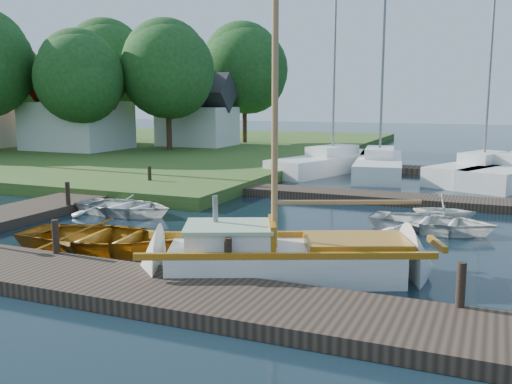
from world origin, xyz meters
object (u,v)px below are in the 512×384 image
at_px(mooring_post_1, 56,237).
at_px(marina_boat_1, 379,164).
at_px(tender_a, 124,204).
at_px(mooring_post_5, 150,176).
at_px(tree_4, 107,67).
at_px(mooring_post_3, 461,285).
at_px(mooring_post_4, 68,194).
at_px(tree_5, 10,80).
at_px(tree_7, 245,69).
at_px(dinghy, 101,234).
at_px(tender_c, 432,219).
at_px(mooring_post_2, 228,257).
at_px(marina_boat_2, 483,169).
at_px(house_c, 198,117).
at_px(house_a, 77,113).
at_px(tender_d, 444,207).
at_px(tree_3, 168,70).
at_px(sailboat, 291,262).
at_px(marina_boat_0, 332,161).
at_px(tree_2, 80,77).

bearing_deg(mooring_post_1, marina_boat_1, 78.87).
distance_m(tender_a, marina_boat_1, 15.10).
relative_size(mooring_post_5, tree_4, 0.08).
bearing_deg(mooring_post_3, mooring_post_4, 158.96).
relative_size(tree_5, tree_7, 0.86).
xyz_separation_m(dinghy, tender_c, (7.64, 5.63, -0.08)).
xyz_separation_m(mooring_post_2, marina_boat_2, (4.39, 18.89, -0.12)).
bearing_deg(house_c, house_a, -135.00).
relative_size(marina_boat_2, house_c, 2.11).
height_order(mooring_post_5, marina_boat_2, marina_boat_2).
bearing_deg(mooring_post_2, tender_d, 67.55).
bearing_deg(tree_4, house_a, -71.72).
height_order(mooring_post_4, tree_3, tree_3).
bearing_deg(sailboat, tree_3, 103.18).
bearing_deg(mooring_post_3, tree_5, 145.17).
bearing_deg(mooring_post_4, mooring_post_5, 90.00).
xyz_separation_m(sailboat, marina_boat_1, (-1.55, 18.18, 0.21)).
height_order(mooring_post_3, marina_boat_2, marina_boat_2).
relative_size(mooring_post_5, house_c, 0.15).
relative_size(tree_3, tree_7, 0.93).
bearing_deg(tree_4, tree_7, 21.80).
relative_size(dinghy, tree_3, 0.51).
height_order(mooring_post_1, tender_c, mooring_post_1).
distance_m(marina_boat_0, tree_7, 16.39).
bearing_deg(house_a, marina_boat_2, -4.66).
xyz_separation_m(tree_5, tree_7, (18.00, 6.00, 0.78)).
bearing_deg(marina_boat_1, tender_d, -168.31).
bearing_deg(mooring_post_2, house_a, 135.67).
relative_size(tender_a, tree_3, 0.41).
xyz_separation_m(tender_c, tree_3, (-18.78, 15.94, 5.44)).
relative_size(mooring_post_1, tender_c, 0.22).
relative_size(sailboat, tender_c, 2.71).
height_order(marina_boat_0, tree_7, marina_boat_0).
bearing_deg(tree_4, dinghy, -53.19).
relative_size(mooring_post_1, tree_5, 0.10).
relative_size(tender_c, tree_7, 0.39).
distance_m(sailboat, tree_5, 40.47).
bearing_deg(house_a, house_c, 45.00).
bearing_deg(sailboat, dinghy, 154.52).
bearing_deg(tender_d, mooring_post_3, -176.45).
bearing_deg(mooring_post_1, dinghy, 84.63).
height_order(tender_d, tree_2, tree_2).
bearing_deg(tree_7, marina_boat_1, -41.96).
height_order(sailboat, marina_boat_0, marina_boat_0).
distance_m(tree_2, tree_5, 13.42).
bearing_deg(tender_c, tree_5, 67.09).
xyz_separation_m(house_c, tree_2, (-4.00, -7.95, 2.67)).
height_order(dinghy, tree_5, tree_5).
distance_m(mooring_post_5, marina_boat_1, 12.32).
xyz_separation_m(tender_a, tree_4, (-16.85, 21.41, 6.00)).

